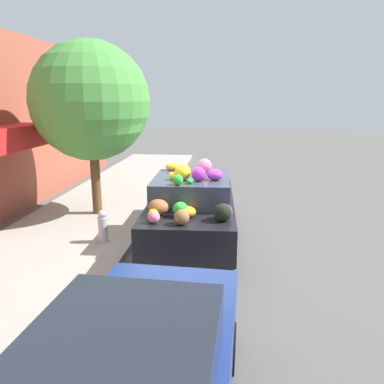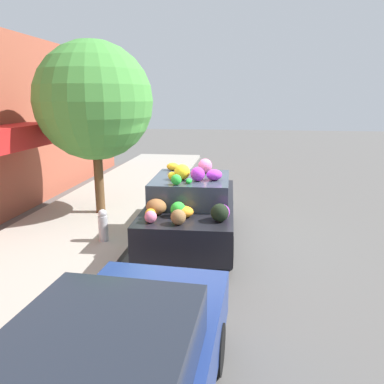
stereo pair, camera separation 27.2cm
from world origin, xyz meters
name	(u,v)px [view 2 (the right image)]	position (x,y,z in m)	size (l,w,h in m)	color
ground_plane	(186,241)	(0.00, 0.00, 0.00)	(60.00, 60.00, 0.00)	#565451
sidewalk_curb	(71,233)	(0.00, 2.70, 0.06)	(24.00, 3.20, 0.12)	#9E998E
street_tree	(94,102)	(1.46, 2.54, 3.01)	(2.94, 2.94, 4.36)	brown
fire_hydrant	(103,225)	(-0.53, 1.71, 0.47)	(0.20, 0.20, 0.70)	#B2B2B7
art_car	(192,208)	(-0.06, -0.13, 0.79)	(4.02, 1.91, 1.81)	black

